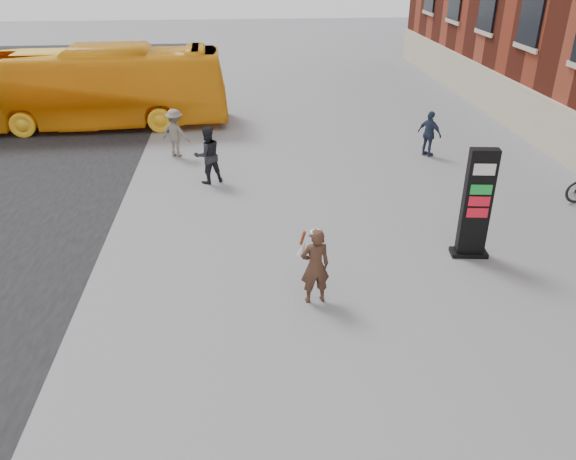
{
  "coord_description": "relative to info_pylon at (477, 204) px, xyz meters",
  "views": [
    {
      "loc": [
        -1.48,
        -9.29,
        6.69
      ],
      "look_at": [
        -0.55,
        1.44,
        1.18
      ],
      "focal_mm": 35.0,
      "sensor_mm": 36.0,
      "label": 1
    }
  ],
  "objects": [
    {
      "name": "pedestrian_a",
      "position": [
        -6.39,
        5.19,
        -0.44
      ],
      "size": [
        1.07,
        0.97,
        1.79
      ],
      "primitive_type": "imported",
      "rotation": [
        0.0,
        0.0,
        3.55
      ],
      "color": "black",
      "rests_on": "ground"
    },
    {
      "name": "pedestrian_c",
      "position": [
        1.18,
        7.0,
        -0.54
      ],
      "size": [
        0.88,
        0.97,
        1.59
      ],
      "primitive_type": "imported",
      "rotation": [
        0.0,
        0.0,
        2.24
      ],
      "color": "#2A364E",
      "rests_on": "ground"
    },
    {
      "name": "info_pylon",
      "position": [
        0.0,
        0.0,
        0.0
      ],
      "size": [
        0.9,
        0.53,
        2.67
      ],
      "rotation": [
        0.0,
        0.0,
        -0.12
      ],
      "color": "black",
      "rests_on": "ground"
    },
    {
      "name": "woman",
      "position": [
        -3.95,
        -1.6,
        -0.47
      ],
      "size": [
        0.69,
        0.64,
        1.68
      ],
      "rotation": [
        0.0,
        0.0,
        3.28
      ],
      "color": "#3D2016",
      "rests_on": "ground"
    },
    {
      "name": "bus",
      "position": [
        -11.53,
        11.69,
        0.25
      ],
      "size": [
        11.44,
        3.06,
        3.16
      ],
      "primitive_type": "imported",
      "rotation": [
        0.0,
        0.0,
        1.61
      ],
      "color": "#FFAE19",
      "rests_on": "road"
    },
    {
      "name": "ground",
      "position": [
        -3.87,
        -2.06,
        -1.33
      ],
      "size": [
        100.0,
        100.0,
        0.0
      ],
      "primitive_type": "plane",
      "color": "#9E9EA3"
    },
    {
      "name": "pedestrian_b",
      "position": [
        -7.62,
        7.76,
        -0.5
      ],
      "size": [
        1.24,
        1.04,
        1.67
      ],
      "primitive_type": "imported",
      "rotation": [
        0.0,
        0.0,
        2.67
      ],
      "color": "gray",
      "rests_on": "ground"
    }
  ]
}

